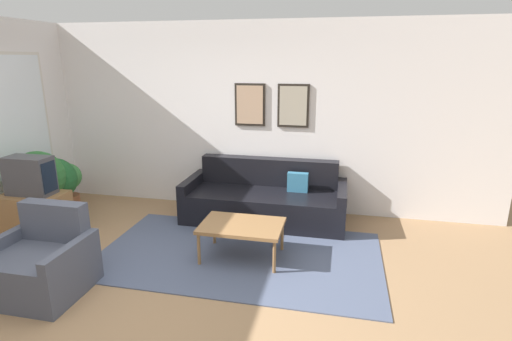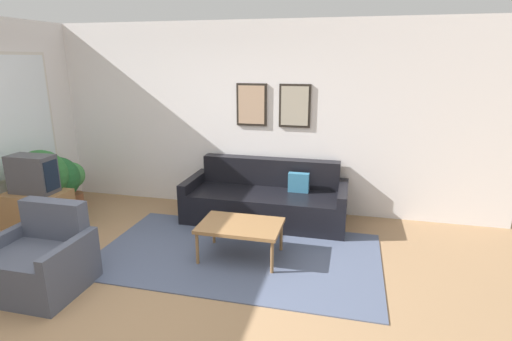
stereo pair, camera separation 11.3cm
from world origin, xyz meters
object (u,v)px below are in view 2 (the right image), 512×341
Objects in this scene: coffee_table at (240,227)px; potted_plant_tall at (41,179)px; couch at (266,200)px; tv at (33,174)px; armchair at (40,262)px.

coffee_table is 0.86× the size of potted_plant_tall.
couch is 3.00m from tv.
armchair is (-1.73, -1.06, -0.10)m from coffee_table.
tv is at bearing -156.30° from couch.
potted_plant_tall is (-2.75, 0.20, 0.30)m from coffee_table.
potted_plant_tall reaches higher than tv.
tv is 1.50m from armchair.
potted_plant_tall is (-1.02, 1.26, 0.40)m from armchair.
tv is 0.53× the size of potted_plant_tall.
potted_plant_tall is (-0.08, 0.21, -0.13)m from tv.
tv reaches higher than coffee_table.
coffee_table is 2.70m from tv.
coffee_table is at bearing -4.13° from potted_plant_tall.
couch is 2.09× the size of potted_plant_tall.
tv is (-2.70, -1.19, 0.53)m from couch.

